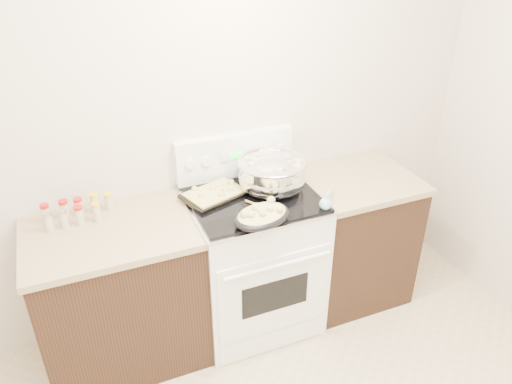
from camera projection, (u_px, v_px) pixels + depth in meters
name	position (u px, v px, depth m)	size (l,w,h in m)	color
room_shell	(333.00, 224.00, 1.31)	(4.10, 3.60, 2.75)	beige
counter_left	(121.00, 294.00, 2.92)	(0.93, 0.67, 0.92)	black
counter_right	(350.00, 236.00, 3.44)	(0.73, 0.67, 0.92)	black
kitchen_range	(253.00, 257.00, 3.17)	(0.78, 0.73, 1.22)	white
mixing_bowl	(272.00, 175.00, 2.98)	(0.44, 0.44, 0.24)	silver
roasting_pan	(262.00, 215.00, 2.68)	(0.39, 0.32, 0.11)	black
baking_sheet	(215.00, 193.00, 2.94)	(0.42, 0.35, 0.06)	black
wooden_spoon	(260.00, 213.00, 2.76)	(0.15, 0.22, 0.04)	#A47E4B
blue_ladle	(326.00, 202.00, 2.83)	(0.19, 0.21, 0.09)	#86B4C8
spice_jars	(76.00, 211.00, 2.74)	(0.38, 0.15, 0.12)	#BFB28C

